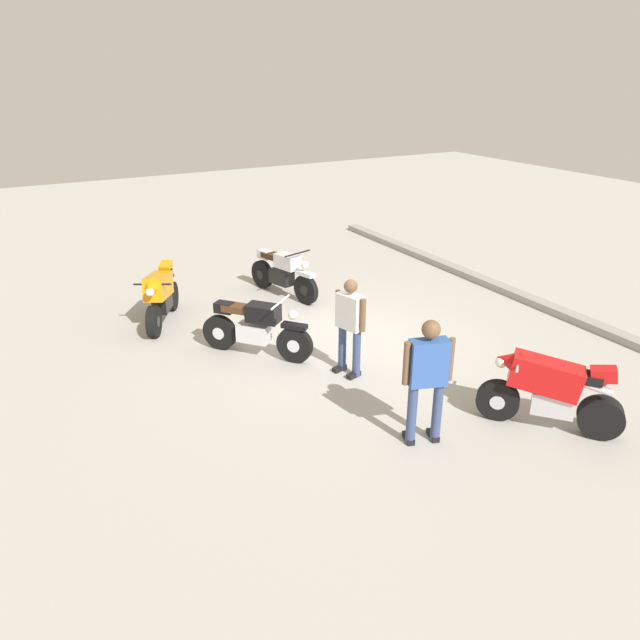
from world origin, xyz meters
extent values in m
plane|color=#ADAAA3|center=(0.00, 0.00, 0.00)|extent=(40.00, 40.00, 0.00)
cube|color=gray|center=(0.00, 4.60, 0.07)|extent=(14.00, 0.30, 0.15)
cylinder|color=black|center=(0.26, -1.07, 0.32)|extent=(0.57, 0.50, 0.64)
cylinder|color=black|center=(-0.85, -2.00, 0.32)|extent=(0.57, 0.50, 0.64)
cylinder|color=silver|center=(0.26, -1.07, 0.32)|extent=(0.26, 0.25, 0.22)
cylinder|color=silver|center=(-0.85, -2.00, 0.32)|extent=(0.26, 0.25, 0.22)
cube|color=silver|center=(-0.34, -1.57, 0.42)|extent=(0.61, 0.57, 0.32)
cube|color=black|center=(-0.18, -1.44, 0.82)|extent=(0.63, 0.61, 0.30)
cube|color=black|center=(0.26, -1.07, 0.67)|extent=(0.44, 0.41, 0.08)
cube|color=#4C2D19|center=(-0.53, -1.73, 0.84)|extent=(0.63, 0.59, 0.12)
cube|color=black|center=(-0.76, -1.92, 0.82)|extent=(0.39, 0.37, 0.18)
cylinder|color=silver|center=(-0.75, -1.70, 0.37)|extent=(0.50, 0.44, 0.16)
cylinder|color=silver|center=(0.07, -1.23, 1.07)|extent=(0.48, 0.56, 0.04)
sphere|color=silver|center=(0.24, -1.09, 0.87)|extent=(0.16, 0.16, 0.16)
cylinder|color=black|center=(3.25, 0.66, 0.30)|extent=(0.56, 0.51, 0.60)
cylinder|color=black|center=(4.27, 1.55, 0.30)|extent=(0.60, 0.56, 0.60)
cylinder|color=silver|center=(3.25, 0.66, 0.30)|extent=(0.28, 0.27, 0.21)
cylinder|color=silver|center=(4.27, 1.55, 0.30)|extent=(0.28, 0.27, 0.21)
cube|color=silver|center=(3.80, 1.14, 0.40)|extent=(0.61, 0.58, 0.32)
cube|color=red|center=(3.69, 1.04, 0.80)|extent=(0.98, 0.92, 0.57)
cone|color=red|center=(3.29, 0.70, 0.95)|extent=(0.49, 0.49, 0.39)
cube|color=black|center=(3.99, 1.30, 0.87)|extent=(0.62, 0.59, 0.12)
cube|color=red|center=(4.21, 1.50, 0.95)|extent=(0.41, 0.39, 0.23)
cylinder|color=silver|center=(4.12, 1.53, 0.77)|extent=(0.36, 0.33, 0.17)
cylinder|color=silver|center=(4.23, 1.41, 0.77)|extent=(0.36, 0.33, 0.17)
cylinder|color=silver|center=(3.40, 0.79, 0.97)|extent=(0.49, 0.55, 0.04)
sphere|color=silver|center=(3.23, 0.65, 0.90)|extent=(0.16, 0.16, 0.16)
cylinder|color=black|center=(-1.96, -2.90, 0.30)|extent=(0.60, 0.43, 0.60)
cylinder|color=black|center=(-3.15, -2.26, 0.30)|extent=(0.63, 0.48, 0.60)
cylinder|color=black|center=(-1.96, -2.90, 0.30)|extent=(0.27, 0.26, 0.21)
cylinder|color=black|center=(-3.15, -2.26, 0.30)|extent=(0.27, 0.26, 0.21)
cube|color=black|center=(-2.60, -2.56, 0.40)|extent=(0.63, 0.51, 0.32)
cube|color=orange|center=(-2.46, -2.63, 0.80)|extent=(1.04, 0.78, 0.57)
cone|color=orange|center=(-2.01, -2.88, 0.95)|extent=(0.47, 0.47, 0.39)
cube|color=black|center=(-2.82, -2.44, 0.87)|extent=(0.65, 0.51, 0.12)
cube|color=orange|center=(-3.08, -2.30, 0.95)|extent=(0.41, 0.36, 0.23)
cylinder|color=black|center=(-3.07, -2.39, 0.77)|extent=(0.39, 0.27, 0.17)
cylinder|color=black|center=(-3.00, -2.25, 0.77)|extent=(0.39, 0.27, 0.17)
cylinder|color=black|center=(-2.13, -2.81, 0.97)|extent=(0.36, 0.63, 0.04)
sphere|color=silver|center=(-1.94, -2.92, 0.90)|extent=(0.16, 0.16, 0.16)
cylinder|color=black|center=(-2.06, 0.36, 0.32)|extent=(0.65, 0.29, 0.64)
cylinder|color=black|center=(-3.46, -0.03, 0.32)|extent=(0.65, 0.29, 0.64)
cylinder|color=black|center=(-2.06, 0.36, 0.32)|extent=(0.25, 0.20, 0.22)
cylinder|color=black|center=(-3.46, -0.03, 0.32)|extent=(0.25, 0.20, 0.22)
cube|color=black|center=(-2.81, 0.15, 0.42)|extent=(0.62, 0.42, 0.32)
cube|color=silver|center=(-2.62, 0.21, 0.82)|extent=(0.63, 0.46, 0.30)
cube|color=silver|center=(-2.06, 0.36, 0.67)|extent=(0.47, 0.27, 0.08)
cube|color=#382314|center=(-3.05, 0.08, 0.84)|extent=(0.65, 0.41, 0.12)
cube|color=silver|center=(-3.34, 0.00, 0.82)|extent=(0.37, 0.30, 0.18)
cylinder|color=black|center=(-3.24, 0.21, 0.37)|extent=(0.57, 0.26, 0.16)
cylinder|color=black|center=(-2.30, 0.30, 1.07)|extent=(0.23, 0.68, 0.04)
sphere|color=silver|center=(-2.09, 0.36, 0.87)|extent=(0.16, 0.16, 0.16)
cylinder|color=#384772|center=(3.26, -0.46, 0.44)|extent=(0.16, 0.16, 0.89)
cube|color=black|center=(3.21, -0.44, 0.04)|extent=(0.28, 0.18, 0.08)
cylinder|color=#384772|center=(3.15, -0.80, 0.44)|extent=(0.16, 0.16, 0.89)
cube|color=black|center=(3.10, -0.78, 0.04)|extent=(0.28, 0.18, 0.08)
cube|color=#3359A5|center=(3.21, -0.63, 1.20)|extent=(0.36, 0.54, 0.63)
cylinder|color=brown|center=(3.30, -0.35, 1.22)|extent=(0.11, 0.11, 0.59)
cylinder|color=brown|center=(3.12, -0.91, 1.22)|extent=(0.11, 0.11, 0.59)
sphere|color=brown|center=(3.21, -0.63, 1.67)|extent=(0.24, 0.24, 0.24)
cylinder|color=#384772|center=(0.89, -0.51, 0.41)|extent=(0.16, 0.16, 0.81)
cube|color=black|center=(0.90, -0.56, 0.04)|extent=(0.16, 0.28, 0.08)
cylinder|color=#384772|center=(1.20, -0.42, 0.41)|extent=(0.16, 0.16, 0.81)
cube|color=black|center=(1.21, -0.48, 0.04)|extent=(0.16, 0.28, 0.08)
cube|color=silver|center=(1.04, -0.46, 1.10)|extent=(0.50, 0.33, 0.57)
cylinder|color=brown|center=(0.78, -0.54, 1.11)|extent=(0.11, 0.11, 0.54)
cylinder|color=brown|center=(1.31, -0.39, 1.11)|extent=(0.11, 0.11, 0.54)
sphere|color=brown|center=(1.04, -0.46, 1.52)|extent=(0.22, 0.22, 0.22)
camera|label=1|loc=(8.40, -5.08, 4.66)|focal=33.15mm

